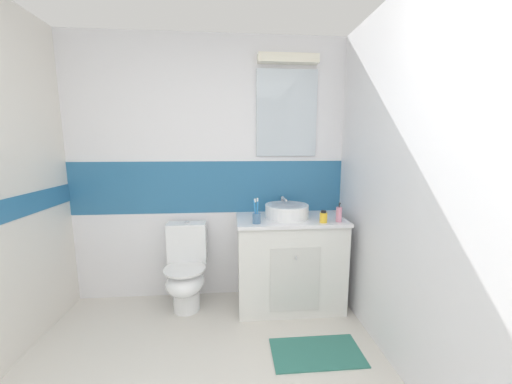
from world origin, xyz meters
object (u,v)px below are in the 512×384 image
Objects in this scene: sink_basin at (287,211)px; toilet at (186,270)px; toothbrush_cup at (257,217)px; soap_dispenser at (339,214)px; lotion_bottle_short at (323,217)px.

toilet is at bearing 179.22° from sink_basin.
soap_dispenser is (0.71, -0.00, 0.01)m from toothbrush_cup.
lotion_bottle_short is (0.28, -0.20, -0.02)m from sink_basin.
soap_dispenser is at bearing -23.93° from sink_basin.
toothbrush_cup is 0.71m from soap_dispenser.
sink_basin reaches higher than toilet.
sink_basin is 0.34m from toothbrush_cup.
sink_basin is at bearing 156.07° from soap_dispenser.
soap_dispenser reaches higher than sink_basin.
toothbrush_cup reaches higher than toilet.
soap_dispenser reaches higher than toilet.
toilet is 3.60× the size of toothbrush_cup.
toilet is 1.33m from lotion_bottle_short.
lotion_bottle_short is at bearing -1.79° from toothbrush_cup.
lotion_bottle_short is at bearing -35.77° from sink_basin.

